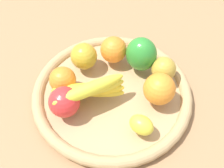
# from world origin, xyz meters

# --- Properties ---
(ground_plane) EXTENTS (2.40, 2.40, 0.00)m
(ground_plane) POSITION_xyz_m (0.00, 0.00, 0.00)
(ground_plane) COLOR #9A734C
(ground_plane) RESTS_ON ground
(basket) EXTENTS (0.43, 0.43, 0.04)m
(basket) POSITION_xyz_m (0.00, 0.00, 0.02)
(basket) COLOR tan
(basket) RESTS_ON ground_plane
(banana_bunch) EXTENTS (0.19, 0.17, 0.08)m
(banana_bunch) POSITION_xyz_m (0.06, -0.02, 0.08)
(banana_bunch) COLOR yellow
(banana_bunch) RESTS_ON basket
(orange_1) EXTENTS (0.11, 0.11, 0.08)m
(orange_1) POSITION_xyz_m (-0.05, 0.11, 0.08)
(orange_1) COLOR orange
(orange_1) RESTS_ON basket
(apple_0) EXTENTS (0.10, 0.10, 0.07)m
(apple_0) POSITION_xyz_m (-0.01, -0.11, 0.07)
(apple_0) COLOR gold
(apple_0) RESTS_ON basket
(orange_2) EXTENTS (0.09, 0.09, 0.08)m
(orange_2) POSITION_xyz_m (-0.09, -0.07, 0.07)
(orange_2) COLOR orange
(orange_2) RESTS_ON basket
(bell_pepper) EXTENTS (0.09, 0.10, 0.10)m
(bell_pepper) POSITION_xyz_m (-0.11, 0.01, 0.09)
(bell_pepper) COLOR #2D892F
(bell_pepper) RESTS_ON basket
(orange_0) EXTENTS (0.09, 0.09, 0.07)m
(orange_0) POSITION_xyz_m (0.08, -0.10, 0.07)
(orange_0) COLOR orange
(orange_0) RESTS_ON basket
(apple_1) EXTENTS (0.08, 0.08, 0.08)m
(apple_1) POSITION_xyz_m (0.13, -0.04, 0.07)
(apple_1) COLOR red
(apple_1) RESTS_ON basket
(apple_2) EXTENTS (0.08, 0.08, 0.07)m
(apple_2) POSITION_xyz_m (-0.12, 0.08, 0.07)
(apple_2) COLOR gold
(apple_2) RESTS_ON basket
(lemon_0) EXTENTS (0.05, 0.07, 0.05)m
(lemon_0) POSITION_xyz_m (0.05, 0.13, 0.06)
(lemon_0) COLOR yellow
(lemon_0) RESTS_ON basket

